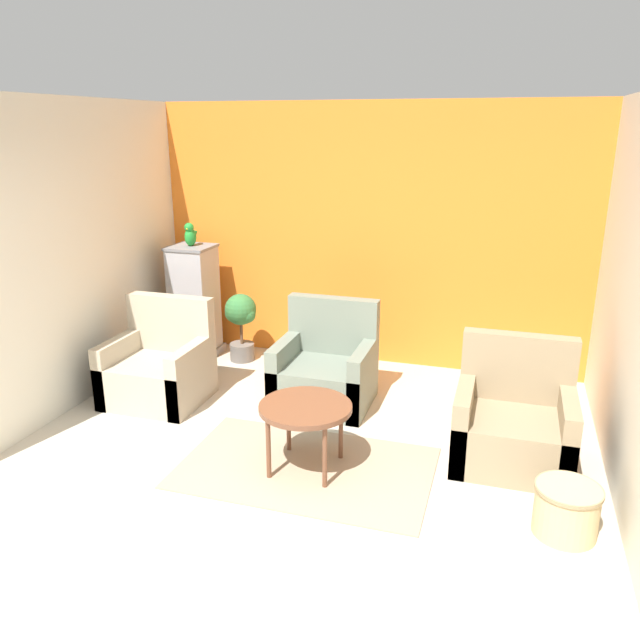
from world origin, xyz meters
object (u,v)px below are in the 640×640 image
Objects in this scene: armchair_middle at (325,372)px; wicker_basket at (566,509)px; armchair_left at (159,370)px; birdcage at (195,302)px; coffee_table at (305,411)px; parrot at (190,235)px; potted_plant at (241,319)px; armchair_right at (513,426)px.

armchair_middle is 2.51m from wicker_basket.
armchair_left is 1.26m from birdcage.
coffee_table reaches higher than wicker_basket.
parrot is 4.58m from wicker_basket.
birdcage is at bearing 134.73° from coffee_table.
parrot reaches higher than potted_plant.
potted_plant is (0.56, -0.01, -0.90)m from parrot.
armchair_left and armchair_middle have the same top height.
potted_plant is at bearing 125.48° from coffee_table.
armchair_left is 1.00× the size of armchair_middle.
parrot is (-0.24, 1.19, 1.07)m from armchair_left.
armchair_right is at bearing -22.06° from parrot.
birdcage is (-0.24, 1.19, 0.32)m from armchair_left.
parrot is 0.62× the size of wicker_basket.
armchair_left is at bearing -78.45° from parrot.
birdcage is at bearing 179.23° from potted_plant.
potted_plant is at bearing 154.36° from armchair_right.
coffee_table is at bearing -54.52° from potted_plant.
potted_plant is 1.81× the size of wicker_basket.
birdcage is 4.44m from wicker_basket.
armchair_right is at bearing -22.03° from birdcage.
armchair_left is 3.22m from armchair_right.
armchair_left reaches higher than coffee_table.
parrot is at bearing 155.83° from armchair_middle.
wicker_basket is at bearing -67.88° from armchair_right.
armchair_middle is (1.52, 0.40, 0.00)m from armchair_left.
armchair_right is 3.74m from birdcage.
armchair_middle is at bearing 160.19° from armchair_right.
potted_plant is (0.31, 1.18, 0.18)m from armchair_left.
armchair_middle reaches higher than wicker_basket.
armchair_left is at bearing -165.16° from armchair_middle.
coffee_table is 2.94m from parrot.
birdcage is 3.00× the size of wicker_basket.
armchair_right is 1.26× the size of potted_plant.
armchair_right is at bearing -3.71° from armchair_left.
parrot is at bearing 101.55° from armchair_left.
parrot is (-0.00, 0.00, 0.75)m from birdcage.
wicker_basket is at bearing -30.62° from parrot.
armchair_right is 0.92m from wicker_basket.
armchair_left is 1.24m from potted_plant.
coffee_table is 0.55× the size of birdcage.
coffee_table is 2.80m from birdcage.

